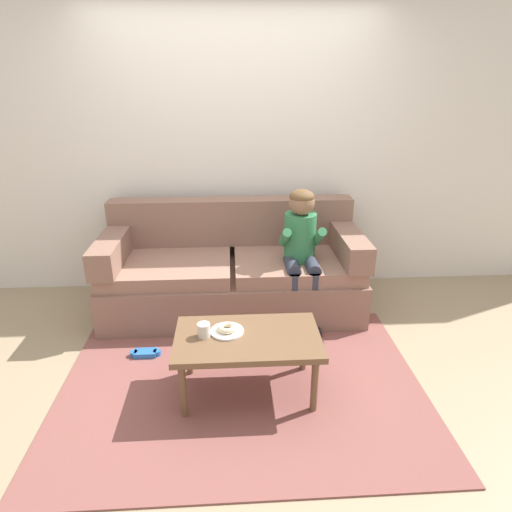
% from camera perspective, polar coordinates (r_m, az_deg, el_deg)
% --- Properties ---
extents(ground, '(10.00, 10.00, 0.00)m').
position_cam_1_polar(ground, '(3.23, -2.01, -13.87)').
color(ground, '#9E896B').
extents(wall_back, '(8.00, 0.10, 2.80)m').
position_cam_1_polar(wall_back, '(4.04, -2.86, 15.07)').
color(wall_back, silver).
rests_on(wall_back, ground).
extents(area_rug, '(2.39, 1.75, 0.01)m').
position_cam_1_polar(area_rug, '(3.03, -1.87, -16.57)').
color(area_rug, brown).
rests_on(area_rug, ground).
extents(couch, '(2.17, 0.90, 0.92)m').
position_cam_1_polar(couch, '(3.80, -3.08, -2.19)').
color(couch, '#846051').
rests_on(couch, ground).
extents(coffee_table, '(0.91, 0.53, 0.43)m').
position_cam_1_polar(coffee_table, '(2.76, -1.11, -11.32)').
color(coffee_table, brown).
rests_on(coffee_table, ground).
extents(person_child, '(0.34, 0.58, 1.10)m').
position_cam_1_polar(person_child, '(3.52, 5.96, 1.63)').
color(person_child, '#337A4C').
rests_on(person_child, ground).
extents(plate, '(0.21, 0.21, 0.01)m').
position_cam_1_polar(plate, '(2.77, -3.82, -9.84)').
color(plate, white).
rests_on(plate, coffee_table).
extents(donut, '(0.17, 0.17, 0.04)m').
position_cam_1_polar(donut, '(2.76, -3.83, -9.40)').
color(donut, beige).
rests_on(donut, plate).
extents(mug, '(0.08, 0.08, 0.09)m').
position_cam_1_polar(mug, '(2.73, -6.87, -9.65)').
color(mug, silver).
rests_on(mug, coffee_table).
extents(toy_controller, '(0.23, 0.09, 0.05)m').
position_cam_1_polar(toy_controller, '(3.38, -14.32, -12.35)').
color(toy_controller, blue).
rests_on(toy_controller, ground).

